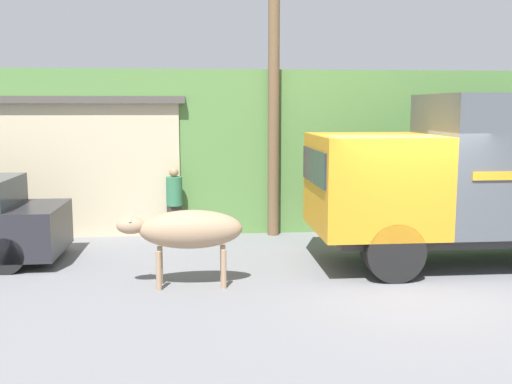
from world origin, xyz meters
TOP-DOWN VIEW (x-y plane):
  - ground_plane at (0.00, 0.00)m, footprint 60.00×60.00m
  - hillside_embankment at (0.00, 7.47)m, footprint 32.00×6.63m
  - building_backdrop at (-6.61, 5.30)m, footprint 5.63×2.70m
  - brown_cow at (-3.69, 0.12)m, footprint 2.04×0.63m
  - pedestrian_on_hill at (-4.06, 3.84)m, footprint 0.46×0.46m
  - utility_pole at (-1.82, 3.96)m, footprint 0.90×0.26m

SIDE VIEW (x-z plane):
  - ground_plane at x=0.00m, z-range 0.00..0.00m
  - pedestrian_on_hill at x=-4.06m, z-range 0.07..1.67m
  - brown_cow at x=-3.69m, z-range 0.31..1.58m
  - building_backdrop at x=-6.61m, z-range 0.01..3.18m
  - hillside_embankment at x=0.00m, z-range 0.00..3.77m
  - utility_pole at x=-1.82m, z-range 0.10..6.95m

